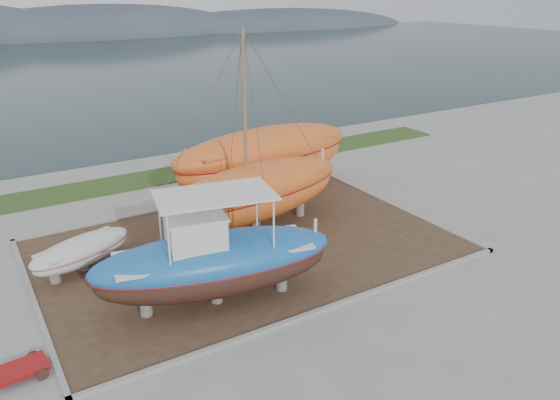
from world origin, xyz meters
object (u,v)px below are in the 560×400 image
white_dinghy (82,255)px  orange_sailboat (254,136)px  orange_bare_hull (265,163)px  red_trailer (21,372)px  blue_caique (214,250)px

white_dinghy → orange_sailboat: 9.04m
orange_bare_hull → red_trailer: 17.19m
blue_caique → orange_bare_hull: size_ratio=0.79×
blue_caique → red_trailer: blue_caique is taller
blue_caique → orange_bare_hull: bearing=62.1°
white_dinghy → red_trailer: (-3.23, -5.87, -0.58)m
blue_caique → orange_sailboat: size_ratio=0.90×
orange_bare_hull → red_trailer: orange_bare_hull is taller
white_dinghy → red_trailer: bearing=-140.5°
white_dinghy → orange_sailboat: (8.07, -0.38, 4.05)m
orange_sailboat → blue_caique: bearing=-141.5°
white_dinghy → orange_bare_hull: bearing=-3.0°
white_dinghy → red_trailer: size_ratio=1.91×
blue_caique → white_dinghy: 6.55m
blue_caique → red_trailer: bearing=-163.2°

